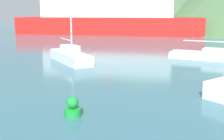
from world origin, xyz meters
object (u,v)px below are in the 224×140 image
sailboat_middle (70,55)px  sailboat_outer (218,55)px  buoy_marker (73,108)px  ferry_distant (108,16)px

sailboat_middle → sailboat_outer: 11.61m
sailboat_outer → sailboat_middle: bearing=-148.2°
sailboat_outer → buoy_marker: bearing=-101.5°
sailboat_middle → buoy_marker: size_ratio=14.12×
ferry_distant → sailboat_middle: bearing=-81.8°
sailboat_outer → ferry_distant: ferry_distant is taller
sailboat_middle → ferry_distant: 28.51m
sailboat_middle → ferry_distant: sailboat_middle is taller
ferry_distant → buoy_marker: ferry_distant is taller
ferry_distant → buoy_marker: bearing=-77.8°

